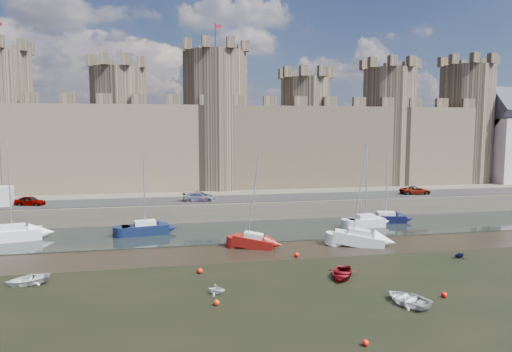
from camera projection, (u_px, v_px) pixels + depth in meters
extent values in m
plane|color=black|center=(262.00, 307.00, 32.39)|extent=(160.00, 160.00, 0.00)
cube|color=black|center=(283.00, 346.00, 26.54)|extent=(70.00, 34.00, 0.01)
cube|color=black|center=(222.00, 232.00, 55.81)|extent=(160.00, 12.00, 0.08)
cube|color=#4C443A|center=(200.00, 186.00, 90.83)|extent=(160.00, 60.00, 2.50)
cube|color=black|center=(213.00, 200.00, 65.32)|extent=(160.00, 7.00, 0.10)
cube|color=#42382B|center=(205.00, 147.00, 78.28)|extent=(100.00, 9.00, 14.00)
cylinder|color=#42382B|center=(1.00, 123.00, 71.72)|extent=(10.00, 10.00, 22.00)
cylinder|color=#42382B|center=(120.00, 130.00, 75.28)|extent=(9.00, 9.00, 20.00)
cylinder|color=#42382B|center=(216.00, 121.00, 78.21)|extent=(11.00, 11.00, 23.00)
cylinder|color=black|center=(215.00, 37.00, 76.78)|extent=(0.10, 0.10, 5.00)
cube|color=maroon|center=(218.00, 27.00, 76.70)|extent=(1.00, 0.03, 0.60)
cylinder|color=#42382B|center=(305.00, 133.00, 81.49)|extent=(9.00, 9.00, 19.00)
cylinder|color=#42382B|center=(388.00, 127.00, 84.46)|extent=(10.00, 10.00, 21.00)
cylinder|color=#42382B|center=(465.00, 125.00, 87.48)|extent=(10.00, 10.00, 22.00)
cube|color=beige|center=(508.00, 151.00, 87.58)|extent=(8.50, 9.00, 12.00)
cube|color=#38383F|center=(510.00, 111.00, 86.81)|extent=(8.50, 9.05, 9.05)
imported|color=gray|center=(30.00, 201.00, 60.09)|extent=(4.14, 2.56, 1.31)
imported|color=gray|center=(199.00, 197.00, 64.04)|extent=(4.07, 2.24, 1.27)
imported|color=gray|center=(199.00, 197.00, 63.60)|extent=(4.73, 2.48, 1.31)
imported|color=gray|center=(416.00, 191.00, 70.51)|extent=(4.86, 2.68, 1.29)
cube|color=white|center=(12.00, 235.00, 51.39)|extent=(6.43, 3.63, 1.23)
cube|color=silver|center=(12.00, 227.00, 51.30)|extent=(2.99, 2.20, 0.56)
cylinder|color=silver|center=(9.00, 185.00, 50.82)|extent=(0.14, 0.14, 10.10)
cube|color=black|center=(145.00, 230.00, 54.26)|extent=(5.66, 3.00, 1.17)
cube|color=silver|center=(145.00, 223.00, 54.17)|extent=(2.61, 1.86, 0.53)
cylinder|color=silver|center=(144.00, 185.00, 53.71)|extent=(0.14, 0.14, 9.60)
cube|color=silver|center=(365.00, 223.00, 58.52)|extent=(4.91, 2.18, 1.13)
cube|color=silver|center=(366.00, 216.00, 58.44)|extent=(2.21, 1.44, 0.51)
cylinder|color=silver|center=(366.00, 183.00, 57.99)|extent=(0.14, 0.14, 9.23)
cube|color=black|center=(386.00, 219.00, 61.53)|extent=(5.43, 3.16, 0.97)
cube|color=silver|center=(386.00, 213.00, 61.46)|extent=(2.53, 1.90, 0.44)
cylinder|color=silver|center=(387.00, 186.00, 61.08)|extent=(0.14, 0.14, 7.96)
cube|color=maroon|center=(254.00, 243.00, 48.47)|extent=(4.66, 3.24, 1.11)
cube|color=silver|center=(254.00, 235.00, 48.39)|extent=(2.24, 1.84, 0.50)
cylinder|color=silver|center=(254.00, 196.00, 47.95)|extent=(0.14, 0.14, 9.05)
cube|color=white|center=(359.00, 240.00, 49.45)|extent=(5.68, 3.87, 1.24)
cube|color=silver|center=(359.00, 232.00, 49.36)|extent=(2.72, 2.21, 0.57)
cylinder|color=silver|center=(360.00, 188.00, 48.87)|extent=(0.14, 0.14, 10.18)
imported|color=silver|center=(408.00, 299.00, 32.83)|extent=(3.55, 4.21, 0.74)
imported|color=white|center=(216.00, 289.00, 34.79)|extent=(1.99, 1.96, 0.79)
imported|color=maroon|center=(342.00, 274.00, 38.59)|extent=(3.89, 4.31, 0.73)
imported|color=silver|center=(27.00, 281.00, 36.97)|extent=(3.49, 2.59, 0.70)
imported|color=black|center=(460.00, 255.00, 44.56)|extent=(1.45, 1.32, 0.66)
sphere|color=#FF200B|center=(200.00, 271.00, 39.87)|extent=(0.48, 0.48, 0.48)
sphere|color=#F9170B|center=(366.00, 343.00, 26.49)|extent=(0.40, 0.40, 0.40)
sphere|color=red|center=(297.00, 255.00, 44.93)|extent=(0.50, 0.50, 0.50)
sphere|color=red|center=(216.00, 302.00, 32.62)|extent=(0.44, 0.44, 0.44)
sphere|color=#FF0F0B|center=(444.00, 295.00, 34.12)|extent=(0.43, 0.43, 0.43)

